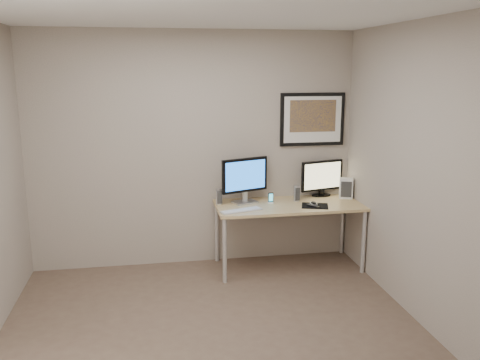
{
  "coord_description": "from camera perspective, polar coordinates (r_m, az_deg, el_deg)",
  "views": [
    {
      "loc": [
        -0.47,
        -3.86,
        2.2
      ],
      "look_at": [
        0.41,
        1.1,
        1.08
      ],
      "focal_mm": 38.0,
      "sensor_mm": 36.0,
      "label": 1
    }
  ],
  "objects": [
    {
      "name": "speaker_right",
      "position": [
        5.72,
        6.37,
        -1.51
      ],
      "size": [
        0.07,
        0.07,
        0.18
      ],
      "primitive_type": "cylinder",
      "rotation": [
        0.0,
        0.0,
        0.05
      ],
      "color": "#BBBCC1",
      "rests_on": "desk"
    },
    {
      "name": "remote",
      "position": [
        5.53,
        8.19,
        -2.89
      ],
      "size": [
        0.12,
        0.16,
        0.02
      ],
      "primitive_type": "cube",
      "rotation": [
        0.0,
        0.0,
        0.54
      ],
      "color": "black",
      "rests_on": "desk"
    },
    {
      "name": "keyboard",
      "position": [
        5.31,
        0.13,
        -3.44
      ],
      "size": [
        0.46,
        0.25,
        0.02
      ],
      "primitive_type": "cube",
      "rotation": [
        0.0,
        0.0,
        0.3
      ],
      "color": "silver",
      "rests_on": "desk"
    },
    {
      "name": "desk",
      "position": [
        5.63,
        5.48,
        -3.35
      ],
      "size": [
        1.6,
        0.7,
        0.73
      ],
      "color": "#A88B51",
      "rests_on": "floor"
    },
    {
      "name": "room",
      "position": [
        4.37,
        -3.84,
        5.2
      ],
      "size": [
        3.6,
        3.6,
        3.6
      ],
      "color": "white",
      "rests_on": "ground"
    },
    {
      "name": "mousepad",
      "position": [
        5.56,
        8.41,
        -2.88
      ],
      "size": [
        0.34,
        0.32,
        0.0
      ],
      "primitive_type": "cube",
      "rotation": [
        0.0,
        0.0,
        -0.31
      ],
      "color": "black",
      "rests_on": "desk"
    },
    {
      "name": "mouse",
      "position": [
        5.59,
        8.27,
        -2.58
      ],
      "size": [
        0.07,
        0.11,
        0.04
      ],
      "primitive_type": "ellipsoid",
      "rotation": [
        0.0,
        0.0,
        -0.12
      ],
      "color": "black",
      "rests_on": "mousepad"
    },
    {
      "name": "fan_unit",
      "position": [
        5.94,
        11.82,
        -0.91
      ],
      "size": [
        0.18,
        0.15,
        0.23
      ],
      "primitive_type": "cube",
      "rotation": [
        0.0,
        0.0,
        -0.32
      ],
      "color": "white",
      "rests_on": "desk"
    },
    {
      "name": "speaker_left",
      "position": [
        5.56,
        -2.36,
        -1.86
      ],
      "size": [
        0.07,
        0.07,
        0.18
      ],
      "primitive_type": "cylinder",
      "rotation": [
        0.0,
        0.0,
        0.06
      ],
      "color": "#BBBCC1",
      "rests_on": "desk"
    },
    {
      "name": "floor",
      "position": [
        4.47,
        -2.85,
        -16.97
      ],
      "size": [
        3.6,
        3.6,
        0.0
      ],
      "primitive_type": "plane",
      "color": "brown",
      "rests_on": "ground"
    },
    {
      "name": "phone_dock",
      "position": [
        5.61,
        3.48,
        -2.02
      ],
      "size": [
        0.06,
        0.06,
        0.12
      ],
      "primitive_type": "cube",
      "rotation": [
        0.0,
        0.0,
        0.08
      ],
      "color": "black",
      "rests_on": "desk"
    },
    {
      "name": "monitor_large",
      "position": [
        5.56,
        0.54,
        0.18
      ],
      "size": [
        0.53,
        0.25,
        0.5
      ],
      "rotation": [
        0.0,
        0.0,
        0.34
      ],
      "color": "#BBBCC1",
      "rests_on": "desk"
    },
    {
      "name": "framed_art",
      "position": [
        5.86,
        8.13,
        6.76
      ],
      "size": [
        0.75,
        0.04,
        0.6
      ],
      "color": "black",
      "rests_on": "room"
    },
    {
      "name": "monitor_tv",
      "position": [
        5.95,
        9.18,
        0.31
      ],
      "size": [
        0.53,
        0.17,
        0.42
      ],
      "rotation": [
        0.0,
        0.0,
        0.25
      ],
      "color": "black",
      "rests_on": "desk"
    }
  ]
}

